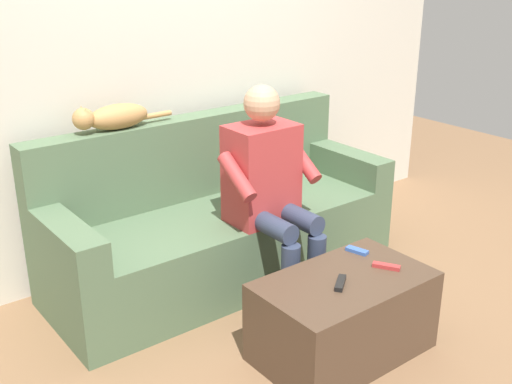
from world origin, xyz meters
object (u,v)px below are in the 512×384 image
(cat_on_backrest, at_px, (112,117))
(remote_blue, at_px, (357,251))
(remote_black, at_px, (340,283))
(coffee_table, at_px, (343,316))
(couch, at_px, (219,225))
(remote_red, at_px, (386,266))
(person_solo_seated, at_px, (269,183))

(cat_on_backrest, distance_m, remote_blue, 1.47)
(cat_on_backrest, xyz_separation_m, remote_black, (-0.44, 1.31, -0.58))
(cat_on_backrest, bearing_deg, remote_black, 108.51)
(coffee_table, distance_m, remote_black, 0.22)
(couch, xyz_separation_m, remote_red, (-0.23, 1.08, 0.10))
(couch, bearing_deg, person_solo_seated, 102.75)
(remote_black, xyz_separation_m, remote_red, (-0.29, 0.02, -0.00))
(person_solo_seated, bearing_deg, cat_on_backrest, -46.43)
(coffee_table, relative_size, remote_black, 6.11)
(coffee_table, bearing_deg, cat_on_backrest, -68.70)
(cat_on_backrest, bearing_deg, coffee_table, 111.30)
(cat_on_backrest, bearing_deg, remote_red, 118.75)
(person_solo_seated, height_order, remote_blue, person_solo_seated)
(couch, bearing_deg, remote_red, 101.97)
(remote_black, bearing_deg, coffee_table, 169.04)
(coffee_table, bearing_deg, couch, -90.00)
(couch, xyz_separation_m, remote_blue, (-0.24, 0.88, 0.10))
(remote_red, distance_m, remote_blue, 0.20)
(coffee_table, height_order, remote_blue, remote_blue)
(couch, relative_size, person_solo_seated, 1.75)
(coffee_table, distance_m, cat_on_backrest, 1.59)
(remote_blue, bearing_deg, remote_red, 162.04)
(coffee_table, height_order, remote_red, remote_red)
(cat_on_backrest, bearing_deg, remote_blue, 123.39)
(couch, height_order, person_solo_seated, person_solo_seated)
(cat_on_backrest, distance_m, remote_black, 1.50)
(person_solo_seated, height_order, remote_red, person_solo_seated)
(remote_black, bearing_deg, remote_red, 139.76)
(remote_blue, bearing_deg, remote_black, 107.26)
(coffee_table, bearing_deg, remote_blue, -146.87)
(remote_black, relative_size, remote_red, 1.03)
(couch, relative_size, remote_black, 15.34)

